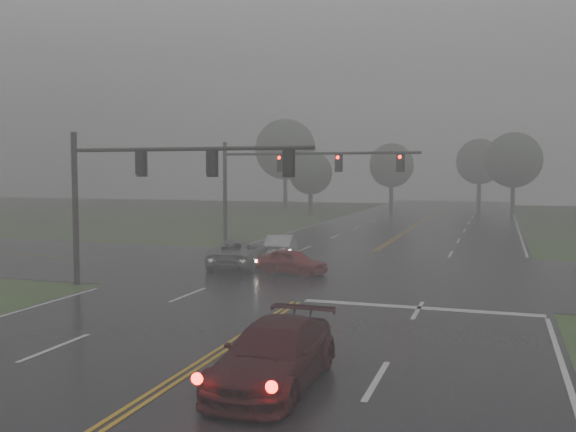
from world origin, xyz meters
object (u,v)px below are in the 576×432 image
(sedan_silver, at_px, (281,259))
(car_grey, at_px, (239,267))
(sedan_red, at_px, (292,274))
(signal_gantry_far, at_px, (283,172))
(sedan_maroon, at_px, (274,386))
(signal_gantry_near, at_px, (142,179))

(sedan_silver, height_order, car_grey, car_grey)
(car_grey, bearing_deg, sedan_red, 148.64)
(sedan_silver, relative_size, signal_gantry_far, 0.31)
(sedan_maroon, xyz_separation_m, car_grey, (-7.81, 16.71, 0.00))
(car_grey, distance_m, signal_gantry_far, 10.22)
(sedan_red, bearing_deg, signal_gantry_far, 36.68)
(sedan_silver, distance_m, signal_gantry_near, 11.87)
(car_grey, bearing_deg, signal_gantry_far, -94.62)
(sedan_maroon, xyz_separation_m, signal_gantry_near, (-9.26, 9.77, 4.59))
(sedan_maroon, height_order, signal_gantry_far, signal_gantry_far)
(sedan_red, bearing_deg, sedan_silver, 39.95)
(sedan_red, relative_size, car_grey, 0.68)
(sedan_red, distance_m, sedan_silver, 5.59)
(sedan_silver, relative_size, car_grey, 0.80)
(signal_gantry_near, distance_m, signal_gantry_far, 15.93)
(sedan_maroon, height_order, car_grey, sedan_maroon)
(sedan_silver, bearing_deg, signal_gantry_far, -83.61)
(signal_gantry_far, bearing_deg, car_grey, -85.79)
(signal_gantry_near, height_order, signal_gantry_far, signal_gantry_far)
(signal_gantry_near, xyz_separation_m, signal_gantry_far, (0.79, 15.91, 0.24))
(sedan_maroon, xyz_separation_m, sedan_red, (-4.51, 15.34, 0.00))
(signal_gantry_far, bearing_deg, signal_gantry_near, -92.84)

